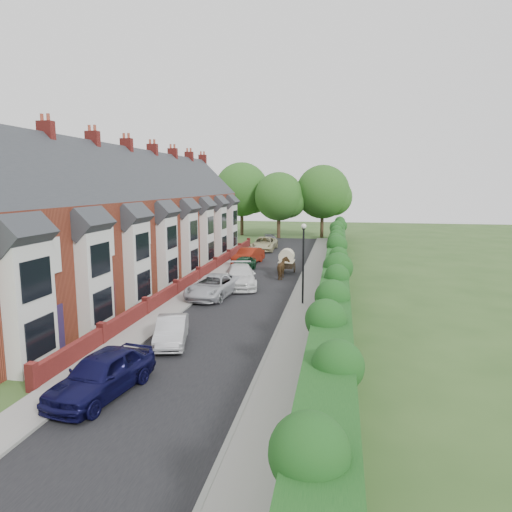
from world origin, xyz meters
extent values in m
plane|color=#2D4C1E|center=(0.00, 0.00, 0.00)|extent=(140.00, 140.00, 0.00)
cube|color=black|center=(-0.50, 11.00, 0.01)|extent=(6.00, 58.00, 0.02)
cube|color=gray|center=(3.60, 11.00, 0.06)|extent=(2.20, 58.00, 0.12)
cube|color=gray|center=(-4.35, 11.00, 0.06)|extent=(1.70, 58.00, 0.12)
cube|color=gray|center=(2.55, 11.00, 0.07)|extent=(0.18, 58.00, 0.13)
cube|color=gray|center=(-3.55, 11.00, 0.07)|extent=(0.18, 58.00, 0.13)
cube|color=#133E15|center=(5.40, 11.00, 1.25)|extent=(1.50, 58.00, 2.50)
cube|color=maroon|center=(-11.00, 10.00, 3.25)|extent=(8.00, 40.00, 6.50)
cube|color=#2A2C31|center=(-11.00, 10.00, 6.50)|extent=(8.00, 40.20, 8.00)
cube|color=silver|center=(-6.65, -8.10, 2.60)|extent=(0.70, 2.40, 5.20)
cube|color=black|center=(-6.28, -8.10, 1.40)|extent=(0.06, 1.80, 1.60)
cube|color=black|center=(-6.28, -8.10, 3.80)|extent=(0.06, 1.80, 1.60)
cube|color=#2A2C31|center=(-6.80, -8.10, 5.60)|extent=(1.70, 2.60, 1.70)
cube|color=#3F2D2D|center=(-6.96, -6.00, 1.05)|extent=(0.08, 0.90, 2.10)
cube|color=silver|center=(-6.95, -6.10, 4.40)|extent=(0.12, 1.20, 1.60)
cube|color=silver|center=(-6.65, -3.10, 2.60)|extent=(0.70, 2.40, 5.20)
cube|color=black|center=(-6.28, -3.10, 1.40)|extent=(0.06, 1.80, 1.60)
cube|color=black|center=(-6.28, -3.10, 3.80)|extent=(0.06, 1.80, 1.60)
cube|color=#2A2C31|center=(-6.80, -3.10, 5.60)|extent=(1.70, 2.60, 1.70)
cube|color=#3F2D2D|center=(-6.96, -1.00, 1.05)|extent=(0.08, 0.90, 2.10)
cube|color=silver|center=(-6.95, -1.10, 4.40)|extent=(0.12, 1.20, 1.60)
cube|color=silver|center=(-6.65, 1.90, 2.60)|extent=(0.70, 2.40, 5.20)
cube|color=black|center=(-6.28, 1.90, 1.40)|extent=(0.06, 1.80, 1.60)
cube|color=black|center=(-6.28, 1.90, 3.80)|extent=(0.06, 1.80, 1.60)
cube|color=#2A2C31|center=(-6.80, 1.90, 5.60)|extent=(1.70, 2.60, 1.70)
cube|color=#3F2D2D|center=(-6.96, 4.00, 1.05)|extent=(0.08, 0.90, 2.10)
cube|color=silver|center=(-6.95, 3.90, 4.40)|extent=(0.12, 1.20, 1.60)
cube|color=silver|center=(-6.65, 6.90, 2.60)|extent=(0.70, 2.40, 5.20)
cube|color=black|center=(-6.28, 6.90, 1.40)|extent=(0.06, 1.80, 1.60)
cube|color=black|center=(-6.28, 6.90, 3.80)|extent=(0.06, 1.80, 1.60)
cube|color=#2A2C31|center=(-6.80, 6.90, 5.60)|extent=(1.70, 2.60, 1.70)
cube|color=#3F2D2D|center=(-6.96, 9.00, 1.05)|extent=(0.08, 0.90, 2.10)
cube|color=silver|center=(-6.95, 8.90, 4.40)|extent=(0.12, 1.20, 1.60)
cube|color=silver|center=(-6.65, 11.90, 2.60)|extent=(0.70, 2.40, 5.20)
cube|color=black|center=(-6.28, 11.90, 1.40)|extent=(0.06, 1.80, 1.60)
cube|color=black|center=(-6.28, 11.90, 3.80)|extent=(0.06, 1.80, 1.60)
cube|color=#2A2C31|center=(-6.80, 11.90, 5.60)|extent=(1.70, 2.60, 1.70)
cube|color=#3F2D2D|center=(-6.96, 14.00, 1.05)|extent=(0.08, 0.90, 2.10)
cube|color=silver|center=(-6.95, 13.90, 4.40)|extent=(0.12, 1.20, 1.60)
cube|color=silver|center=(-6.65, 16.90, 2.60)|extent=(0.70, 2.40, 5.20)
cube|color=black|center=(-6.28, 16.90, 1.40)|extent=(0.06, 1.80, 1.60)
cube|color=black|center=(-6.28, 16.90, 3.80)|extent=(0.06, 1.80, 1.60)
cube|color=#2A2C31|center=(-6.80, 16.90, 5.60)|extent=(1.70, 2.60, 1.70)
cube|color=#3F2D2D|center=(-6.96, 19.00, 1.05)|extent=(0.08, 0.90, 2.10)
cube|color=silver|center=(-6.95, 18.90, 4.40)|extent=(0.12, 1.20, 1.60)
cube|color=silver|center=(-6.65, 21.90, 2.60)|extent=(0.70, 2.40, 5.20)
cube|color=black|center=(-6.28, 21.90, 1.40)|extent=(0.06, 1.80, 1.60)
cube|color=black|center=(-6.28, 21.90, 3.80)|extent=(0.06, 1.80, 1.60)
cube|color=#2A2C31|center=(-6.80, 21.90, 5.60)|extent=(1.70, 2.60, 1.70)
cube|color=#3F2D2D|center=(-6.96, 24.00, 1.05)|extent=(0.08, 0.90, 2.10)
cube|color=silver|center=(-6.95, 23.90, 4.40)|extent=(0.12, 1.20, 1.60)
cube|color=silver|center=(-6.65, 26.90, 2.60)|extent=(0.70, 2.40, 5.20)
cube|color=black|center=(-6.28, 26.90, 1.40)|extent=(0.06, 1.80, 1.60)
cube|color=black|center=(-6.28, 26.90, 3.80)|extent=(0.06, 1.80, 1.60)
cube|color=#2A2C31|center=(-6.80, 26.90, 5.60)|extent=(1.70, 2.60, 1.70)
cube|color=#3F2D2D|center=(-6.96, 29.00, 1.05)|extent=(0.08, 0.90, 2.10)
cube|color=silver|center=(-6.95, 28.90, 4.40)|extent=(0.12, 1.20, 1.60)
cube|color=maroon|center=(-11.00, 0.00, 10.30)|extent=(0.90, 0.50, 1.60)
cylinder|color=brown|center=(-11.20, 0.00, 11.25)|extent=(0.20, 0.20, 0.50)
cylinder|color=brown|center=(-10.80, 0.00, 11.25)|extent=(0.20, 0.20, 0.50)
cube|color=maroon|center=(-11.00, 5.00, 10.30)|extent=(0.90, 0.50, 1.60)
cylinder|color=brown|center=(-11.20, 5.00, 11.25)|extent=(0.20, 0.20, 0.50)
cylinder|color=brown|center=(-10.80, 5.00, 11.25)|extent=(0.20, 0.20, 0.50)
cube|color=maroon|center=(-11.00, 10.00, 10.30)|extent=(0.90, 0.50, 1.60)
cylinder|color=brown|center=(-11.20, 10.00, 11.25)|extent=(0.20, 0.20, 0.50)
cylinder|color=brown|center=(-10.80, 10.00, 11.25)|extent=(0.20, 0.20, 0.50)
cube|color=maroon|center=(-11.00, 15.00, 10.30)|extent=(0.90, 0.50, 1.60)
cylinder|color=brown|center=(-11.20, 15.00, 11.25)|extent=(0.20, 0.20, 0.50)
cylinder|color=brown|center=(-10.80, 15.00, 11.25)|extent=(0.20, 0.20, 0.50)
cube|color=maroon|center=(-11.00, 20.00, 10.30)|extent=(0.90, 0.50, 1.60)
cylinder|color=brown|center=(-11.20, 20.00, 11.25)|extent=(0.20, 0.20, 0.50)
cylinder|color=brown|center=(-10.80, 20.00, 11.25)|extent=(0.20, 0.20, 0.50)
cube|color=maroon|center=(-11.00, 25.00, 10.30)|extent=(0.90, 0.50, 1.60)
cylinder|color=brown|center=(-11.20, 25.00, 11.25)|extent=(0.20, 0.20, 0.50)
cylinder|color=brown|center=(-10.80, 25.00, 11.25)|extent=(0.20, 0.20, 0.50)
cube|color=maroon|center=(-11.00, 30.00, 10.30)|extent=(0.90, 0.50, 1.60)
cylinder|color=brown|center=(-11.20, 30.00, 11.25)|extent=(0.20, 0.20, 0.50)
cylinder|color=brown|center=(-10.80, 30.00, 11.25)|extent=(0.20, 0.20, 0.50)
cube|color=maroon|center=(-5.35, -7.50, 0.45)|extent=(0.30, 4.70, 0.90)
cube|color=maroon|center=(-5.35, -2.50, 0.45)|extent=(0.30, 4.70, 0.90)
cube|color=maroon|center=(-5.35, 2.50, 0.45)|extent=(0.30, 4.70, 0.90)
cube|color=maroon|center=(-5.35, 7.50, 0.45)|extent=(0.30, 4.70, 0.90)
cube|color=maroon|center=(-5.35, 12.50, 0.45)|extent=(0.30, 4.70, 0.90)
cube|color=maroon|center=(-5.35, 17.50, 0.45)|extent=(0.30, 4.70, 0.90)
cube|color=maroon|center=(-5.35, 22.50, 0.45)|extent=(0.30, 4.70, 0.90)
cube|color=maroon|center=(-5.35, 27.50, 0.45)|extent=(0.30, 4.70, 0.90)
cube|color=maroon|center=(-5.35, -10.00, 0.55)|extent=(0.35, 0.35, 1.10)
cube|color=maroon|center=(-5.35, -5.00, 0.55)|extent=(0.35, 0.35, 1.10)
cube|color=maroon|center=(-5.35, 0.00, 0.55)|extent=(0.35, 0.35, 1.10)
cube|color=maroon|center=(-5.35, 5.00, 0.55)|extent=(0.35, 0.35, 1.10)
cube|color=maroon|center=(-5.35, 10.00, 0.55)|extent=(0.35, 0.35, 1.10)
cube|color=maroon|center=(-5.35, 15.00, 0.55)|extent=(0.35, 0.35, 1.10)
cube|color=maroon|center=(-5.35, 20.00, 0.55)|extent=(0.35, 0.35, 1.10)
cube|color=maroon|center=(-5.35, 25.00, 0.55)|extent=(0.35, 0.35, 1.10)
cube|color=maroon|center=(-5.35, 30.00, 0.55)|extent=(0.35, 0.35, 1.10)
cylinder|color=black|center=(3.40, 4.00, 2.40)|extent=(0.12, 0.12, 4.80)
cylinder|color=black|center=(3.40, 4.00, 4.85)|extent=(0.20, 0.20, 0.10)
sphere|color=silver|center=(3.40, 4.00, 5.00)|extent=(0.32, 0.32, 0.32)
cylinder|color=#332316|center=(-3.00, 40.00, 2.38)|extent=(0.50, 0.50, 4.75)
sphere|color=#214E1A|center=(-3.00, 40.00, 5.89)|extent=(6.80, 6.80, 6.80)
sphere|color=#214E1A|center=(-1.64, 40.30, 5.23)|extent=(4.76, 4.76, 4.76)
cylinder|color=#332316|center=(3.00, 42.00, 2.62)|extent=(0.50, 0.50, 5.25)
sphere|color=#214E1A|center=(3.00, 42.00, 6.51)|extent=(7.60, 7.60, 7.60)
sphere|color=#214E1A|center=(4.52, 42.30, 5.78)|extent=(5.32, 5.32, 5.32)
cylinder|color=#332316|center=(-9.00, 43.00, 2.75)|extent=(0.50, 0.50, 5.50)
sphere|color=#214E1A|center=(-9.00, 43.00, 6.82)|extent=(8.00, 8.00, 8.00)
sphere|color=#214E1A|center=(-7.40, 43.30, 6.05)|extent=(5.60, 5.60, 5.60)
imported|color=#0C0B33|center=(-2.67, -9.80, 0.80)|extent=(2.65, 4.97, 1.61)
imported|color=#ABAAAF|center=(-2.17, -4.20, 0.64)|extent=(2.32, 4.12, 1.29)
imported|color=#B5B7BD|center=(-2.72, 5.00, 0.74)|extent=(3.16, 5.64, 1.49)
imported|color=white|center=(-1.60, 8.44, 0.79)|extent=(3.52, 5.85, 1.59)
imported|color=#0F341C|center=(-2.69, 14.53, 0.65)|extent=(1.96, 3.96, 1.30)
imported|color=maroon|center=(-2.98, 18.20, 0.77)|extent=(2.54, 4.91, 1.54)
imported|color=#C1BA8B|center=(-3.00, 27.40, 0.77)|extent=(2.57, 5.57, 1.55)
imported|color=#56585E|center=(-3.00, 31.25, 0.67)|extent=(2.20, 4.75, 1.34)
imported|color=#50361D|center=(1.19, 11.86, 0.86)|extent=(1.01, 2.08, 1.73)
cube|color=black|center=(1.19, 14.05, 0.83)|extent=(1.17, 1.95, 0.49)
cylinder|color=beige|center=(1.19, 14.05, 1.51)|extent=(1.26, 1.22, 1.26)
cube|color=beige|center=(1.19, 14.05, 1.07)|extent=(1.28, 1.99, 0.04)
cylinder|color=black|center=(0.56, 14.63, 0.44)|extent=(0.08, 0.88, 0.88)
cylinder|color=black|center=(1.82, 14.63, 0.44)|extent=(0.08, 0.88, 0.88)
cylinder|color=black|center=(0.85, 12.98, 0.88)|extent=(0.06, 1.75, 0.06)
cylinder|color=black|center=(1.53, 12.98, 0.88)|extent=(0.06, 1.75, 0.06)
camera|label=1|loc=(5.62, -24.04, 7.53)|focal=32.00mm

